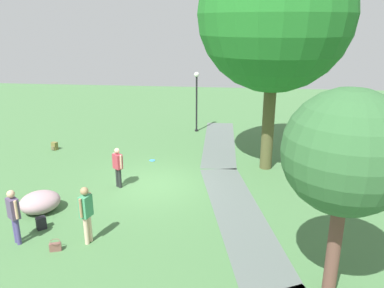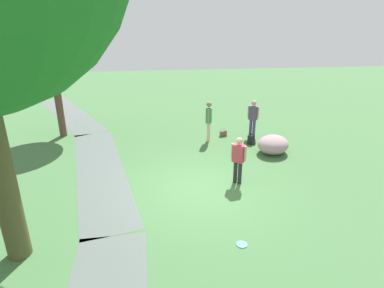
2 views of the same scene
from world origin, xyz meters
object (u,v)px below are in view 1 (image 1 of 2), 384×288
large_shade_tree (275,14)px  young_tree_near_path (346,153)px  backpack_by_boulder (41,223)px  lamp_post (197,95)px  woman_with_handbag (86,211)px  lawn_boulder (40,202)px  spare_backpack_on_lawn (55,146)px  passerby_on_path (118,165)px  frisbee_on_grass (152,160)px  handbag_on_grass (55,246)px  man_near_boulder (14,213)px

large_shade_tree → young_tree_near_path: size_ratio=1.94×
young_tree_near_path → backpack_by_boulder: young_tree_near_path is taller
lamp_post → woman_with_handbag: (12.22, -1.87, -1.12)m
large_shade_tree → lamp_post: bearing=-146.5°
young_tree_near_path → lawn_boulder: 9.86m
backpack_by_boulder → spare_backpack_on_lawn: same height
passerby_on_path → frisbee_on_grass: size_ratio=6.05×
passerby_on_path → spare_backpack_on_lawn: size_ratio=3.99×
large_shade_tree → handbag_on_grass: (7.21, -6.32, -6.31)m
man_near_boulder → spare_backpack_on_lawn: (-8.23, -2.85, -0.78)m
lawn_boulder → frisbee_on_grass: 6.00m
backpack_by_boulder → lamp_post: bearing=162.7°
young_tree_near_path → man_near_boulder: (-1.17, -8.52, -2.56)m
spare_backpack_on_lawn → frisbee_on_grass: 5.33m
lamp_post → spare_backpack_on_lawn: lamp_post is taller
man_near_boulder → handbag_on_grass: 1.54m
young_tree_near_path → woman_with_handbag: bearing=-102.5°
lamp_post → lawn_boulder: 11.54m
woman_with_handbag → passerby_on_path: bearing=-175.6°
man_near_boulder → large_shade_tree: bearing=132.5°
large_shade_tree → woman_with_handbag: size_ratio=5.43×
backpack_by_boulder → woman_with_handbag: bearing=72.1°
lamp_post → man_near_boulder: (12.50, -3.92, -1.18)m
man_near_boulder → handbag_on_grass: size_ratio=4.86×
young_tree_near_path → woman_with_handbag: young_tree_near_path is taller
passerby_on_path → spare_backpack_on_lawn: bearing=-131.3°
lawn_boulder → handbag_on_grass: lawn_boulder is taller
large_shade_tree → lawn_boulder: bearing=-57.3°
young_tree_near_path → passerby_on_path: young_tree_near_path is taller
young_tree_near_path → handbag_on_grass: young_tree_near_path is taller
handbag_on_grass → lawn_boulder: bearing=-144.2°
spare_backpack_on_lawn → frisbee_on_grass: spare_backpack_on_lawn is taller
spare_backpack_on_lawn → lawn_boulder: bearing=22.0°
woman_with_handbag → large_shade_tree: bearing=140.3°
man_near_boulder → frisbee_on_grass: (-7.26, 2.39, -0.97)m
large_shade_tree → spare_backpack_on_lawn: bearing=-96.9°
lawn_boulder → woman_with_handbag: 2.92m
man_near_boulder → passerby_on_path: bearing=157.5°
large_shade_tree → handbag_on_grass: bearing=-41.2°
handbag_on_grass → spare_backpack_on_lawn: (-8.48, -4.12, 0.05)m
large_shade_tree → young_tree_near_path: 8.68m
lamp_post → backpack_by_boulder: (11.65, -3.64, -1.96)m
young_tree_near_path → handbag_on_grass: size_ratio=14.22×
woman_with_handbag → man_near_boulder: size_ratio=1.04×
backpack_by_boulder → lawn_boulder: bearing=-151.8°
large_shade_tree → spare_backpack_on_lawn: 12.23m
spare_backpack_on_lawn → frisbee_on_grass: (0.97, 5.24, -0.18)m
lawn_boulder → large_shade_tree: bearing=122.7°
man_near_boulder → handbag_on_grass: bearing=78.8°
young_tree_near_path → man_near_boulder: size_ratio=2.93×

